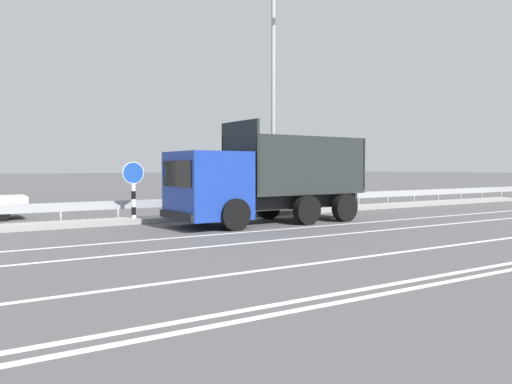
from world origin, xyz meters
TOP-DOWN VIEW (x-y plane):
  - ground_plane at (0.00, 0.00)m, footprint 320.00×320.00m
  - lane_strip_0 at (-0.51, -2.00)m, footprint 68.27×0.16m
  - lane_strip_1 at (-0.51, -3.94)m, footprint 68.27×0.16m
  - lane_strip_2 at (-0.51, -7.13)m, footprint 68.27×0.16m
  - lane_strip_3 at (-0.51, -9.32)m, footprint 68.27×0.16m
  - median_island at (0.00, 2.42)m, footprint 37.55×1.10m
  - median_guardrail at (-0.00, 3.28)m, footprint 68.27×0.09m
  - dump_truck at (-1.53, -0.23)m, footprint 7.62×2.91m
  - median_road_sign at (-4.80, 2.42)m, footprint 0.81×0.16m
  - street_lamp_1 at (1.33, 2.20)m, footprint 0.72×2.55m

SIDE VIEW (x-z plane):
  - ground_plane at x=0.00m, z-range 0.00..0.00m
  - lane_strip_0 at x=-0.51m, z-range 0.00..0.01m
  - lane_strip_1 at x=-0.51m, z-range 0.00..0.01m
  - lane_strip_2 at x=-0.51m, z-range 0.00..0.01m
  - lane_strip_3 at x=-0.51m, z-range 0.00..0.01m
  - median_island at x=0.00m, z-range 0.00..0.18m
  - median_guardrail at x=0.00m, z-range 0.18..0.96m
  - median_road_sign at x=-4.80m, z-range 0.09..2.33m
  - dump_truck at x=-1.53m, z-range -0.50..3.15m
  - street_lamp_1 at x=1.33m, z-range 0.54..11.14m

